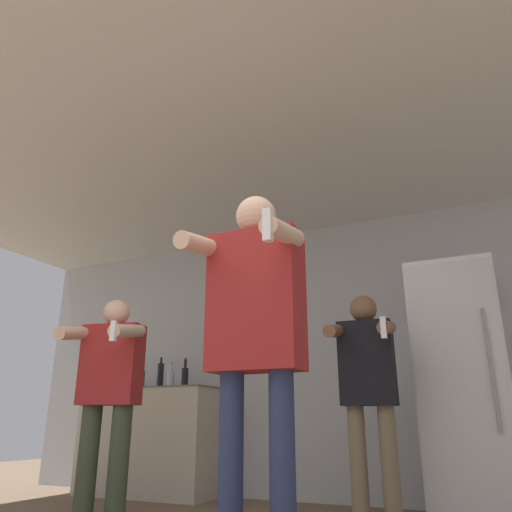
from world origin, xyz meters
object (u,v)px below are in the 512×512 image
at_px(bottle_tall_gin, 160,375).
at_px(refrigerator, 464,386).
at_px(person_spectator_back, 368,381).
at_px(bottle_green_wine, 170,377).
at_px(bottle_brown_liquor, 142,379).
at_px(person_woman_foreground, 255,327).
at_px(bottle_red_label, 185,376).
at_px(person_man_side, 109,388).

bearing_deg(bottle_tall_gin, refrigerator, -0.05).
xyz_separation_m(bottle_tall_gin, person_spectator_back, (2.22, -0.65, -0.18)).
bearing_deg(bottle_green_wine, bottle_brown_liquor, -180.00).
xyz_separation_m(bottle_brown_liquor, person_woman_foreground, (2.29, -2.16, -0.01)).
xyz_separation_m(refrigerator, bottle_brown_liquor, (-3.04, 0.00, 0.16)).
relative_size(person_woman_foreground, person_spectator_back, 1.12).
relative_size(refrigerator, bottle_red_label, 6.70).
bearing_deg(refrigerator, bottle_green_wine, 179.95).
bearing_deg(person_man_side, bottle_brown_liquor, 118.13).
distance_m(bottle_tall_gin, person_spectator_back, 2.32).
height_order(bottle_green_wine, bottle_tall_gin, bottle_tall_gin).
distance_m(bottle_green_wine, bottle_brown_liquor, 0.35).
xyz_separation_m(refrigerator, bottle_tall_gin, (-2.81, 0.00, 0.19)).
relative_size(person_man_side, person_spectator_back, 1.01).
bearing_deg(person_woman_foreground, bottle_brown_liquor, 136.66).
relative_size(bottle_tall_gin, bottle_brown_liquor, 1.25).
bearing_deg(bottle_brown_liquor, person_spectator_back, -14.95).
relative_size(bottle_red_label, person_spectator_back, 0.18).
bearing_deg(bottle_brown_liquor, person_woman_foreground, -43.34).
bearing_deg(bottle_red_label, person_man_side, -83.32).
xyz_separation_m(refrigerator, bottle_red_label, (-2.52, 0.00, 0.17)).
relative_size(bottle_tall_gin, bottle_red_label, 1.08).
height_order(person_man_side, person_spectator_back, person_man_side).
relative_size(bottle_green_wine, person_woman_foreground, 0.14).
height_order(refrigerator, person_man_side, refrigerator).
bearing_deg(refrigerator, person_woman_foreground, -109.20).
height_order(bottle_brown_liquor, person_woman_foreground, person_woman_foreground).
relative_size(bottle_brown_liquor, person_man_side, 0.15).
bearing_deg(refrigerator, person_spectator_back, -131.84).
bearing_deg(refrigerator, person_man_side, -152.41).
bearing_deg(bottle_red_label, refrigerator, -0.06).
bearing_deg(bottle_red_label, bottle_brown_liquor, -180.00).
relative_size(person_woman_foreground, person_man_side, 1.10).
distance_m(bottle_tall_gin, bottle_red_label, 0.29).
bearing_deg(person_spectator_back, refrigerator, 48.16).
xyz_separation_m(bottle_green_wine, bottle_red_label, (0.17, 0.00, 0.01)).
height_order(refrigerator, bottle_green_wine, refrigerator).
distance_m(bottle_green_wine, person_man_side, 1.30).
xyz_separation_m(bottle_red_label, person_woman_foreground, (1.77, -2.16, -0.02)).
distance_m(refrigerator, bottle_green_wine, 2.69).
xyz_separation_m(bottle_brown_liquor, person_man_side, (0.66, -1.24, -0.19)).
height_order(bottle_brown_liquor, person_spectator_back, person_spectator_back).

